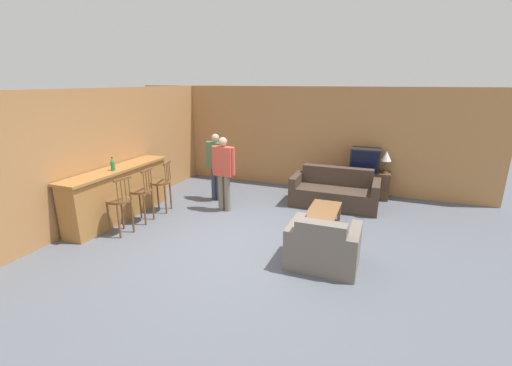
{
  "coord_description": "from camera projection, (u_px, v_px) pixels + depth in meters",
  "views": [
    {
      "loc": [
        2.19,
        -4.97,
        2.72
      ],
      "look_at": [
        -0.08,
        0.87,
        0.85
      ],
      "focal_mm": 24.0,
      "sensor_mm": 36.0,
      "label": 1
    }
  ],
  "objects": [
    {
      "name": "ground_plane",
      "position": [
        242.0,
        243.0,
        5.98
      ],
      "size": [
        24.0,
        24.0,
        0.0
      ],
      "primitive_type": "plane",
      "color": "#565B66"
    },
    {
      "name": "wall_back",
      "position": [
        298.0,
        138.0,
        8.92
      ],
      "size": [
        9.4,
        0.08,
        2.6
      ],
      "color": "#B27A47",
      "rests_on": "ground_plane"
    },
    {
      "name": "wall_left",
      "position": [
        140.0,
        145.0,
        7.91
      ],
      "size": [
        0.08,
        8.71,
        2.6
      ],
      "color": "#B27A47",
      "rests_on": "ground_plane"
    },
    {
      "name": "bar_counter",
      "position": [
        119.0,
        193.0,
        6.97
      ],
      "size": [
        0.55,
        2.56,
        1.05
      ],
      "color": "#A87038",
      "rests_on": "ground_plane"
    },
    {
      "name": "bar_chair_near",
      "position": [
        120.0,
        204.0,
        6.2
      ],
      "size": [
        0.49,
        0.49,
        1.1
      ],
      "color": "brown",
      "rests_on": "ground_plane"
    },
    {
      "name": "bar_chair_mid",
      "position": [
        142.0,
        194.0,
        6.75
      ],
      "size": [
        0.45,
        0.45,
        1.1
      ],
      "color": "brown",
      "rests_on": "ground_plane"
    },
    {
      "name": "bar_chair_far",
      "position": [
        161.0,
        185.0,
        7.32
      ],
      "size": [
        0.51,
        0.51,
        1.1
      ],
      "color": "brown",
      "rests_on": "ground_plane"
    },
    {
      "name": "couch_far",
      "position": [
        335.0,
        193.0,
        7.72
      ],
      "size": [
        1.91,
        0.86,
        0.84
      ],
      "color": "#423328",
      "rests_on": "ground_plane"
    },
    {
      "name": "armchair_near",
      "position": [
        323.0,
        247.0,
        5.18
      ],
      "size": [
        1.05,
        0.82,
        0.82
      ],
      "color": "#70665B",
      "rests_on": "ground_plane"
    },
    {
      "name": "coffee_table",
      "position": [
        323.0,
        212.0,
        6.53
      ],
      "size": [
        0.55,
        1.05,
        0.38
      ],
      "color": "brown",
      "rests_on": "ground_plane"
    },
    {
      "name": "tv_unit",
      "position": [
        363.0,
        184.0,
        8.34
      ],
      "size": [
        1.2,
        0.44,
        0.64
      ],
      "color": "#513823",
      "rests_on": "ground_plane"
    },
    {
      "name": "tv",
      "position": [
        365.0,
        160.0,
        8.17
      ],
      "size": [
        0.67,
        0.45,
        0.55
      ],
      "color": "black",
      "rests_on": "tv_unit"
    },
    {
      "name": "bottle",
      "position": [
        113.0,
        164.0,
        6.63
      ],
      "size": [
        0.08,
        0.08,
        0.26
      ],
      "color": "#2D7F3D",
      "rests_on": "bar_counter"
    },
    {
      "name": "table_lamp",
      "position": [
        386.0,
        157.0,
        7.98
      ],
      "size": [
        0.24,
        0.24,
        0.52
      ],
      "color": "brown",
      "rests_on": "tv_unit"
    },
    {
      "name": "person_by_window",
      "position": [
        216.0,
        164.0,
        7.94
      ],
      "size": [
        0.57,
        0.28,
        1.58
      ],
      "color": "#384260",
      "rests_on": "ground_plane"
    },
    {
      "name": "person_by_counter",
      "position": [
        224.0,
        170.0,
        7.27
      ],
      "size": [
        0.56,
        0.2,
        1.61
      ],
      "color": "#756B5B",
      "rests_on": "ground_plane"
    }
  ]
}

